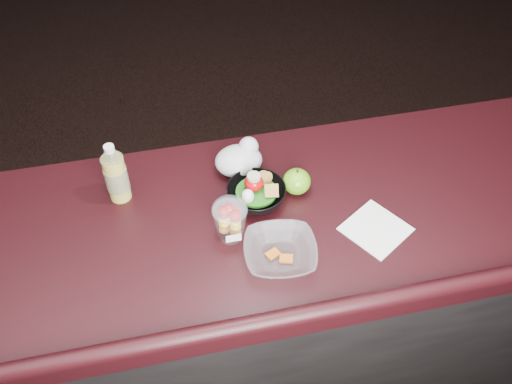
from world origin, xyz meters
The scene contains 9 objects.
room_shell centered at (0.00, 0.00, 1.83)m, with size 8.00×8.00×8.00m.
counter centered at (0.00, 0.30, 0.51)m, with size 4.06×0.71×1.02m.
lemonade_bottle centered at (-0.29, 0.47, 1.11)m, with size 0.07×0.07×0.21m.
fruit_cup centered at (0.00, 0.25, 1.09)m, with size 0.10×0.10×0.14m.
green_apple centered at (0.23, 0.38, 1.06)m, with size 0.09×0.09×0.09m.
plastic_bag centered at (0.08, 0.50, 1.07)m, with size 0.15×0.12×0.11m.
snack_bowl centered at (0.10, 0.36, 1.05)m, with size 0.21×0.21×0.10m.
takeout_bowl centered at (0.12, 0.14, 1.04)m, with size 0.22×0.22×0.05m.
paper_napkin centered at (0.41, 0.18, 1.02)m, with size 0.16×0.16×0.00m, color white.
Camera 1 is at (-0.14, -0.75, 2.29)m, focal length 40.00 mm.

